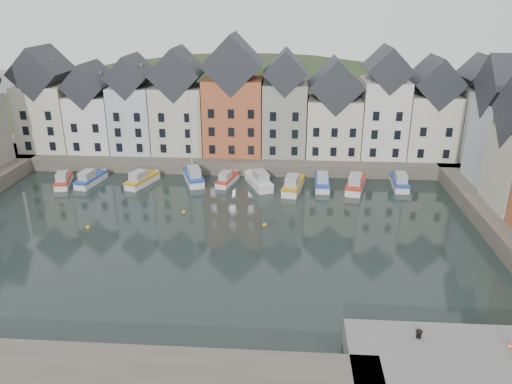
{
  "coord_description": "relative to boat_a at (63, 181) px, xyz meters",
  "views": [
    {
      "loc": [
        8.58,
        -46.75,
        24.51
      ],
      "look_at": [
        4.95,
        6.0,
        3.81
      ],
      "focal_mm": 35.0,
      "sensor_mm": 36.0,
      "label": 1
    }
  ],
  "objects": [
    {
      "name": "boat_a",
      "position": [
        0.0,
        0.0,
        0.0
      ],
      "size": [
        3.25,
        6.08,
        2.23
      ],
      "rotation": [
        0.0,
        0.0,
        0.26
      ],
      "color": "silver",
      "rests_on": "ground"
    },
    {
      "name": "boat_d",
      "position": [
        17.9,
        2.54,
        0.19
      ],
      "size": [
        4.31,
        7.16,
        13.09
      ],
      "rotation": [
        0.0,
        0.0,
        0.34
      ],
      "color": "silver",
      "rests_on": "ground"
    },
    {
      "name": "hillside",
      "position": [
        22.76,
        39.46,
        -18.62
      ],
      "size": [
        153.6,
        70.4,
        64.0
      ],
      "color": "#253319",
      "rests_on": "ground"
    },
    {
      "name": "boat_h",
      "position": [
        35.98,
        1.71,
        0.06
      ],
      "size": [
        2.11,
        6.39,
        2.44
      ],
      "rotation": [
        0.0,
        0.0,
        -0.02
      ],
      "color": "silver",
      "rests_on": "ground"
    },
    {
      "name": "far_terrace",
      "position": [
        25.95,
        11.46,
        8.21
      ],
      "size": [
        72.37,
        8.16,
        17.78
      ],
      "color": "beige",
      "rests_on": "far_quay"
    },
    {
      "name": "boat_e",
      "position": [
        22.73,
        2.12,
        -0.04
      ],
      "size": [
        3.03,
        5.71,
        2.1
      ],
      "rotation": [
        0.0,
        0.0,
        -0.26
      ],
      "color": "silver",
      "rests_on": "ground"
    },
    {
      "name": "near_quay",
      "position": [
        44.74,
        -36.54,
        0.34
      ],
      "size": [
        18.0,
        10.0,
        2.0
      ],
      "primitive_type": "cube",
      "color": "#60605E",
      "rests_on": "ground"
    },
    {
      "name": "near_wall",
      "position": [
        12.74,
        -38.54,
        0.34
      ],
      "size": [
        50.0,
        6.0,
        2.0
      ],
      "primitive_type": "cube",
      "color": "#4F463C",
      "rests_on": "ground"
    },
    {
      "name": "boat_b",
      "position": [
        3.6,
        0.68,
        0.03
      ],
      "size": [
        2.92,
        6.34,
        2.34
      ],
      "rotation": [
        0.0,
        0.0,
        -0.17
      ],
      "color": "silver",
      "rests_on": "ground"
    },
    {
      "name": "boat_f",
      "position": [
        27.28,
        1.38,
        0.12
      ],
      "size": [
        4.56,
        7.17,
        2.64
      ],
      "rotation": [
        0.0,
        0.0,
        0.39
      ],
      "color": "silver",
      "rests_on": "ground"
    },
    {
      "name": "far_quay",
      "position": [
        22.74,
        13.46,
        0.34
      ],
      "size": [
        90.0,
        16.0,
        2.0
      ],
      "primitive_type": "cube",
      "color": "#4F463C",
      "rests_on": "ground"
    },
    {
      "name": "boat_g",
      "position": [
        31.99,
        0.08,
        0.11
      ],
      "size": [
        3.29,
        7.04,
        2.6
      ],
      "rotation": [
        0.0,
        0.0,
        -0.18
      ],
      "color": "silver",
      "rests_on": "ground"
    },
    {
      "name": "boat_c",
      "position": [
        10.88,
        0.86,
        0.05
      ],
      "size": [
        3.83,
        6.51,
        2.39
      ],
      "rotation": [
        0.0,
        0.0,
        -0.33
      ],
      "color": "silver",
      "rests_on": "ground"
    },
    {
      "name": "mooring_bollard",
      "position": [
        40.83,
        -33.41,
        1.65
      ],
      "size": [
        0.48,
        0.48,
        0.56
      ],
      "color": "black",
      "rests_on": "near_quay"
    },
    {
      "name": "boat_i",
      "position": [
        40.48,
        1.06,
        0.12
      ],
      "size": [
        3.64,
        7.13,
        2.62
      ],
      "rotation": [
        0.0,
        0.0,
        -0.23
      ],
      "color": "silver",
      "rests_on": "ground"
    },
    {
      "name": "ground",
      "position": [
        22.74,
        -16.54,
        -0.66
      ],
      "size": [
        260.0,
        260.0,
        0.0
      ],
      "primitive_type": "plane",
      "color": "black",
      "rests_on": "ground"
    },
    {
      "name": "boat_j",
      "position": [
        46.67,
        2.46,
        0.05
      ],
      "size": [
        2.24,
        6.35,
        2.4
      ],
      "rotation": [
        0.0,
        0.0,
        -0.05
      ],
      "color": "silver",
      "rests_on": "ground"
    },
    {
      "name": "mooring_buoys",
      "position": [
        18.74,
        -11.21,
        -0.51
      ],
      "size": [
        20.5,
        5.5,
        0.5
      ],
      "color": "#C48917",
      "rests_on": "ground"
    }
  ]
}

